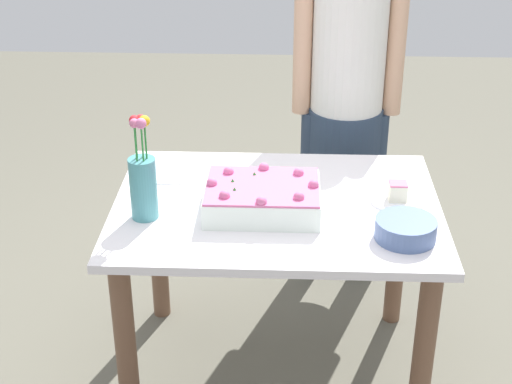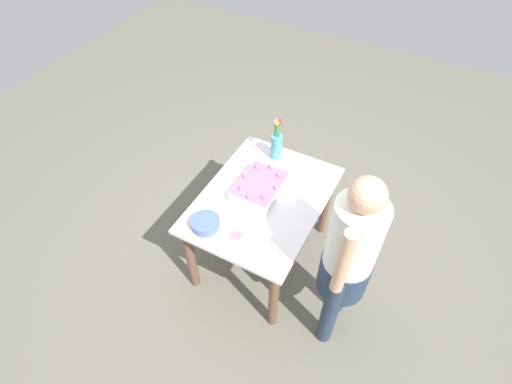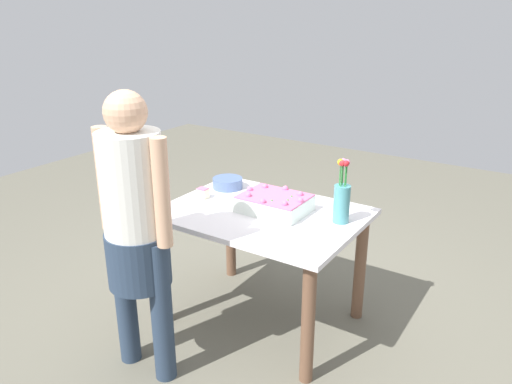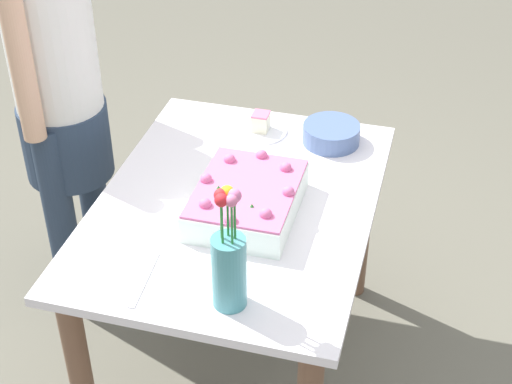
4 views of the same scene
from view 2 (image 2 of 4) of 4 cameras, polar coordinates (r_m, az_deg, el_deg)
ground_plane at (r=3.42m, az=0.82°, el=-8.89°), size 8.00×8.00×0.00m
dining_table at (r=2.95m, az=0.94°, el=-2.54°), size 1.12×0.83×0.72m
sheet_cake at (r=2.86m, az=0.58°, el=0.78°), size 0.38×0.29×0.12m
serving_plate_with_slice at (r=2.60m, az=-2.62°, el=-6.80°), size 0.18×0.18×0.07m
cake_knife at (r=3.07m, az=6.79°, el=3.26°), size 0.23×0.04×0.00m
flower_vase at (r=3.07m, az=2.94°, el=6.87°), size 0.09×0.09×0.36m
fruit_bowl at (r=2.68m, az=-7.22°, el=-4.47°), size 0.19×0.19×0.07m
person_standing at (r=2.45m, az=13.13°, el=-8.91°), size 0.45×0.31×1.49m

